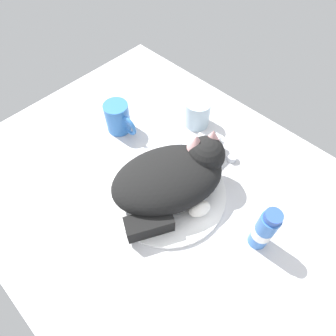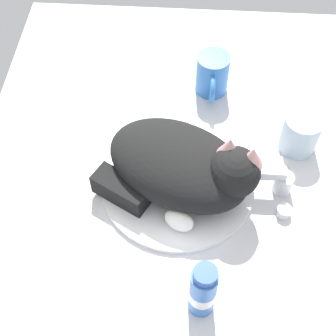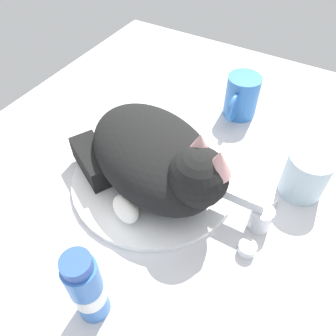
{
  "view_description": "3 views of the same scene",
  "coord_description": "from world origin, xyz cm",
  "px_view_note": "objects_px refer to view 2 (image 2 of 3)",
  "views": [
    {
      "loc": [
        26.17,
        -26.94,
        64.83
      ],
      "look_at": [
        -2.29,
        2.5,
        6.44
      ],
      "focal_mm": 30.66,
      "sensor_mm": 36.0,
      "label": 1
    },
    {
      "loc": [
        52.49,
        1.5,
        80.2
      ],
      "look_at": [
        1.03,
        -1.84,
        6.83
      ],
      "focal_mm": 52.03,
      "sensor_mm": 36.0,
      "label": 2
    },
    {
      "loc": [
        33.48,
        22.29,
        47.35
      ],
      "look_at": [
        0.23,
        3.1,
        5.16
      ],
      "focal_mm": 35.51,
      "sensor_mm": 36.0,
      "label": 3
    }
  ],
  "objects_px": {
    "rinse_cup": "(300,133)",
    "toothpaste_bottle": "(203,291)",
    "coffee_mug": "(212,75)",
    "faucet": "(277,181)",
    "cat": "(185,167)"
  },
  "relations": [
    {
      "from": "rinse_cup",
      "to": "toothpaste_bottle",
      "type": "distance_m",
      "value": 0.4
    },
    {
      "from": "rinse_cup",
      "to": "toothpaste_bottle",
      "type": "height_order",
      "value": "toothpaste_bottle"
    },
    {
      "from": "toothpaste_bottle",
      "to": "coffee_mug",
      "type": "bearing_deg",
      "value": 178.83
    },
    {
      "from": "coffee_mug",
      "to": "faucet",
      "type": "bearing_deg",
      "value": 26.2
    },
    {
      "from": "faucet",
      "to": "cat",
      "type": "xyz_separation_m",
      "value": [
        0.01,
        -0.18,
        0.04
      ]
    },
    {
      "from": "faucet",
      "to": "cat",
      "type": "bearing_deg",
      "value": -87.61
    },
    {
      "from": "faucet",
      "to": "toothpaste_bottle",
      "type": "xyz_separation_m",
      "value": [
        0.24,
        -0.14,
        0.04
      ]
    },
    {
      "from": "cat",
      "to": "rinse_cup",
      "type": "height_order",
      "value": "cat"
    },
    {
      "from": "coffee_mug",
      "to": "rinse_cup",
      "type": "relative_size",
      "value": 1.36
    },
    {
      "from": "toothpaste_bottle",
      "to": "rinse_cup",
      "type": "bearing_deg",
      "value": 151.64
    },
    {
      "from": "faucet",
      "to": "coffee_mug",
      "type": "relative_size",
      "value": 1.19
    },
    {
      "from": "rinse_cup",
      "to": "toothpaste_bottle",
      "type": "relative_size",
      "value": 0.61
    },
    {
      "from": "rinse_cup",
      "to": "toothpaste_bottle",
      "type": "bearing_deg",
      "value": -28.36
    },
    {
      "from": "coffee_mug",
      "to": "toothpaste_bottle",
      "type": "distance_m",
      "value": 0.5
    },
    {
      "from": "coffee_mug",
      "to": "toothpaste_bottle",
      "type": "height_order",
      "value": "toothpaste_bottle"
    }
  ]
}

